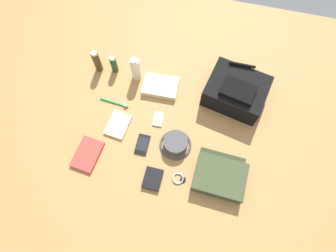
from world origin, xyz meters
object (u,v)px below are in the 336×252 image
object	(u,v)px
media_player	(158,119)
notepad	(118,125)
toiletry_pouch	(220,176)
bucket_hat	(176,143)
lotion_bottle	(135,69)
wristwatch	(179,179)
cologne_bottle	(97,61)
cell_phone	(143,144)
toothbrush	(116,103)
paperback_novel	(87,154)
folded_towel	(160,86)
backpack	(236,91)
wallet	(153,179)
shampoo_bottle	(114,64)

from	to	relation	value
media_player	notepad	bearing A→B (deg)	-158.02
toiletry_pouch	bucket_hat	distance (m)	0.28
lotion_bottle	wristwatch	distance (m)	0.66
cologne_bottle	wristwatch	distance (m)	0.81
lotion_bottle	notepad	world-z (taller)	lotion_bottle
lotion_bottle	cell_phone	size ratio (longest dim) A/B	1.54
media_player	cell_phone	bearing A→B (deg)	-105.71
bucket_hat	media_player	world-z (taller)	bucket_hat
lotion_bottle	wristwatch	size ratio (longest dim) A/B	2.42
toiletry_pouch	toothbrush	size ratio (longest dim) A/B	1.54
paperback_novel	folded_towel	xyz separation A→B (m)	(0.28, 0.48, 0.01)
wristwatch	folded_towel	size ratio (longest dim) A/B	0.36
bucket_hat	cologne_bottle	xyz separation A→B (m)	(-0.55, 0.37, 0.05)
paperback_novel	toothbrush	world-z (taller)	toothbrush
notepad	folded_towel	distance (m)	0.33
backpack	lotion_bottle	xyz separation A→B (m)	(-0.58, 0.01, 0.01)
lotion_bottle	wallet	world-z (taller)	lotion_bottle
toiletry_pouch	shampoo_bottle	size ratio (longest dim) A/B	2.15
cell_phone	backpack	bearing A→B (deg)	42.67
bucket_hat	folded_towel	xyz separation A→B (m)	(-0.16, 0.32, -0.01)
notepad	cologne_bottle	bearing A→B (deg)	129.93
notepad	toothbrush	bearing A→B (deg)	119.03
shampoo_bottle	cell_phone	bearing A→B (deg)	-55.96
cell_phone	paperback_novel	bearing A→B (deg)	-155.66
media_player	wallet	size ratio (longest dim) A/B	0.79
lotion_bottle	paperback_novel	size ratio (longest dim) A/B	0.91
backpack	lotion_bottle	distance (m)	0.58
backpack	wristwatch	bearing A→B (deg)	-110.90
backpack	paperback_novel	world-z (taller)	backpack
lotion_bottle	toiletry_pouch	bearing A→B (deg)	-40.25
paperback_novel	media_player	xyz separation A→B (m)	(0.31, 0.28, -0.00)
toiletry_pouch	notepad	distance (m)	0.61
shampoo_bottle	paperback_novel	bearing A→B (deg)	-88.36
media_player	cologne_bottle	bearing A→B (deg)	150.19
bucket_hat	folded_towel	size ratio (longest dim) A/B	0.86
folded_towel	wristwatch	bearing A→B (deg)	-66.17
media_player	folded_towel	xyz separation A→B (m)	(-0.04, 0.20, 0.01)
cologne_bottle	toothbrush	bearing A→B (deg)	-50.69
toiletry_pouch	bucket_hat	size ratio (longest dim) A/B	1.53
cologne_bottle	paperback_novel	world-z (taller)	cologne_bottle
bucket_hat	folded_towel	distance (m)	0.36
wallet	toiletry_pouch	bearing A→B (deg)	15.29
lotion_bottle	wallet	size ratio (longest dim) A/B	1.57
paperback_novel	lotion_bottle	bearing A→B (deg)	76.88
wristwatch	notepad	bearing A→B (deg)	151.26
backpack	paperback_novel	size ratio (longest dim) A/B	1.92
toothbrush	cologne_bottle	bearing A→B (deg)	129.31
backpack	paperback_novel	distance (m)	0.87
lotion_bottle	media_player	bearing A→B (deg)	-51.58
toiletry_pouch	wristwatch	size ratio (longest dim) A/B	3.69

